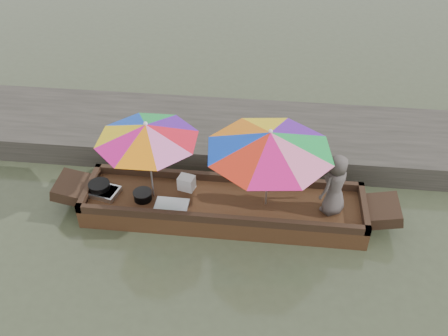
# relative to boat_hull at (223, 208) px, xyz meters

# --- Properties ---
(water) EXTENTS (80.00, 80.00, 0.00)m
(water) POSITION_rel_boat_hull_xyz_m (0.00, 0.00, -0.17)
(water) COLOR #444D35
(water) RESTS_ON ground
(dock) EXTENTS (22.00, 2.20, 0.50)m
(dock) POSITION_rel_boat_hull_xyz_m (0.00, 2.20, 0.08)
(dock) COLOR #2D2B26
(dock) RESTS_ON ground
(boat_hull) EXTENTS (4.94, 1.20, 0.35)m
(boat_hull) POSITION_rel_boat_hull_xyz_m (0.00, 0.00, 0.00)
(boat_hull) COLOR #341E12
(boat_hull) RESTS_ON water
(cooking_pot) EXTENTS (0.38, 0.38, 0.20)m
(cooking_pot) POSITION_rel_boat_hull_xyz_m (-2.22, -0.02, 0.28)
(cooking_pot) COLOR black
(cooking_pot) RESTS_ON boat_hull
(tray_crayfish) EXTENTS (0.65, 0.52, 0.09)m
(tray_crayfish) POSITION_rel_boat_hull_xyz_m (-2.17, -0.05, 0.22)
(tray_crayfish) COLOR silver
(tray_crayfish) RESTS_ON boat_hull
(tray_scallop) EXTENTS (0.58, 0.41, 0.06)m
(tray_scallop) POSITION_rel_boat_hull_xyz_m (-0.87, -0.28, 0.21)
(tray_scallop) COLOR silver
(tray_scallop) RESTS_ON boat_hull
(charcoal_grill) EXTENTS (0.32, 0.32, 0.15)m
(charcoal_grill) POSITION_rel_boat_hull_xyz_m (-1.41, -0.12, 0.25)
(charcoal_grill) COLOR black
(charcoal_grill) RESTS_ON boat_hull
(supply_bag) EXTENTS (0.32, 0.28, 0.26)m
(supply_bag) POSITION_rel_boat_hull_xyz_m (-0.69, 0.26, 0.30)
(supply_bag) COLOR silver
(supply_bag) RESTS_ON boat_hull
(vendor) EXTENTS (0.67, 0.66, 1.16)m
(vendor) POSITION_rel_boat_hull_xyz_m (1.86, -0.05, 0.75)
(vendor) COLOR #4B4441
(vendor) RESTS_ON boat_hull
(umbrella_bow) EXTENTS (2.25, 2.25, 1.55)m
(umbrella_bow) POSITION_rel_boat_hull_xyz_m (-1.25, 0.00, 0.95)
(umbrella_bow) COLOR red
(umbrella_bow) RESTS_ON boat_hull
(umbrella_stern) EXTENTS (2.62, 2.62, 1.55)m
(umbrella_stern) POSITION_rel_boat_hull_xyz_m (0.74, 0.00, 0.95)
(umbrella_stern) COLOR green
(umbrella_stern) RESTS_ON boat_hull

